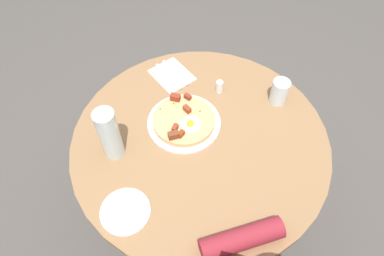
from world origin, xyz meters
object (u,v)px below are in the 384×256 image
Objects in this scene: dining_table at (199,162)px; pizza_plate at (184,123)px; water_glass at (280,92)px; salt_shaker at (219,87)px; knife at (175,72)px; water_bottle at (109,134)px; breakfast_pizza at (184,120)px; bread_plate at (125,211)px; fork at (168,76)px.

dining_table is 3.43× the size of pizza_plate.
salt_shaker is at bearing 4.79° from water_glass.
knife reaches higher than dining_table.
knife is at bearing -100.48° from water_bottle.
breakfast_pizza is 2.26× the size of water_glass.
water_bottle is at bearing 44.05° from breakfast_pizza.
dining_table is 0.43m from water_glass.
bread_plate is (0.15, 0.35, 0.18)m from dining_table.
breakfast_pizza is (0.08, -0.05, 0.20)m from dining_table.
breakfast_pizza is 4.36× the size of salt_shaker.
knife is 0.46m from water_bottle.
dining_table is 5.37× the size of knife.
knife is (-0.02, -0.03, 0.00)m from fork.
water_glass is at bearing -132.13° from dining_table.
bread_plate is at bearing -50.76° from knife.
bread_plate is 0.91× the size of fork.
knife is at bearing -12.10° from salt_shaker.
dining_table is 0.32m from salt_shaker.
knife is at bearing 90.00° from fork.
dining_table is at bearing -113.57° from bread_plate.
water_glass is 0.47× the size of water_bottle.
salt_shaker is at bearing -125.90° from water_bottle.
water_bottle reaches higher than dining_table.
knife is 3.29× the size of salt_shaker.
water_bottle is (0.53, 0.42, 0.06)m from water_glass.
knife is at bearing -56.19° from dining_table.
water_glass is 0.24m from salt_shaker.
knife is 1.71× the size of water_glass.
knife is 0.21m from salt_shaker.
dining_table is 4.33× the size of water_bottle.
water_bottle reaches higher than water_glass.
salt_shaker is (-0.16, -0.60, 0.02)m from bread_plate.
bread_plate is 1.56× the size of water_glass.
bread_plate is 0.62m from fork.
salt_shaker reaches higher than pizza_plate.
water_glass is at bearing -145.44° from breakfast_pizza.
water_bottle is at bearing -57.70° from bread_plate.
water_bottle reaches higher than breakfast_pizza.
fork is at bearing 0.63° from water_glass.
dining_table is 0.42m from water_bottle.
dining_table is 5.88× the size of bread_plate.
fork reaches higher than dining_table.
bread_plate is 0.91× the size of knife.
fork is (0.14, -0.22, -0.02)m from breakfast_pizza.
breakfast_pizza is at bearing -29.25° from knife.
dining_table is 0.40m from knife.
breakfast_pizza reaches higher than bread_plate.
dining_table is at bearing -21.04° from knife.
breakfast_pizza is 0.29m from water_bottle.
water_bottle is at bearing 54.10° from salt_shaker.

